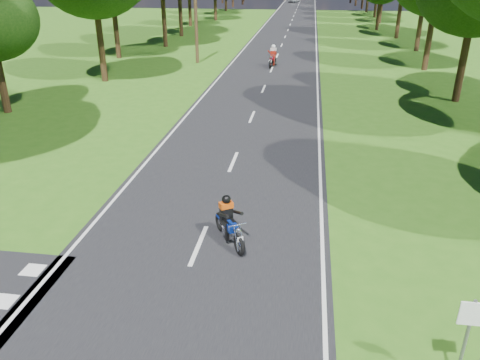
# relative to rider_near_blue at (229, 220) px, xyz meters

# --- Properties ---
(ground) EXTENTS (160.00, 160.00, 0.00)m
(ground) POSITION_rel_rider_near_blue_xyz_m (-0.79, -2.28, -0.69)
(ground) COLOR #316316
(ground) RESTS_ON ground
(main_road) EXTENTS (7.00, 140.00, 0.02)m
(main_road) POSITION_rel_rider_near_blue_xyz_m (-0.79, 47.72, -0.68)
(main_road) COLOR black
(main_road) RESTS_ON ground
(road_markings) EXTENTS (7.40, 140.00, 0.01)m
(road_markings) POSITION_rel_rider_near_blue_xyz_m (-0.93, 45.84, -0.67)
(road_markings) COLOR silver
(road_markings) RESTS_ON main_road
(telegraph_pole) EXTENTS (1.20, 0.26, 8.00)m
(telegraph_pole) POSITION_rel_rider_near_blue_xyz_m (-6.79, 25.72, 3.38)
(telegraph_pole) COLOR #382616
(telegraph_pole) RESTS_ON ground
(road_sign) EXTENTS (0.45, 0.07, 2.00)m
(road_sign) POSITION_rel_rider_near_blue_xyz_m (4.71, -4.30, 0.65)
(road_sign) COLOR slate
(road_sign) RESTS_ON ground
(rider_near_blue) EXTENTS (1.31, 1.65, 1.34)m
(rider_near_blue) POSITION_rel_rider_near_blue_xyz_m (0.00, 0.00, 0.00)
(rider_near_blue) COLOR navy
(rider_near_blue) RESTS_ON main_road
(rider_far_red) EXTENTS (0.87, 2.00, 1.62)m
(rider_far_red) POSITION_rel_rider_near_blue_xyz_m (-0.82, 24.79, 0.14)
(rider_far_red) COLOR #9F0C1A
(rider_far_red) RESTS_ON main_road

